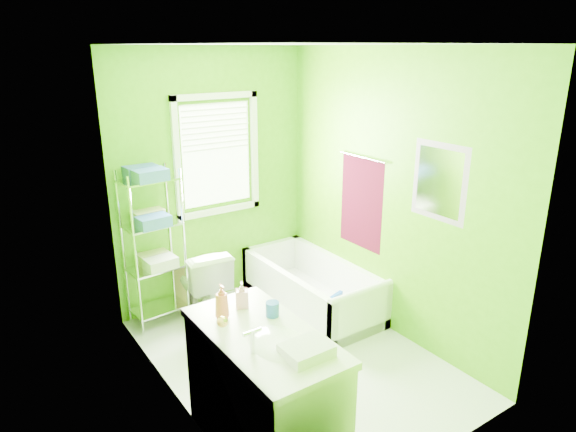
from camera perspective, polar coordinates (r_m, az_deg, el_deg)
ground at (r=4.65m, az=0.65°, el=-15.45°), size 2.90×2.90×0.00m
room_envelope at (r=4.00m, az=0.73°, el=3.28°), size 2.14×2.94×2.62m
window at (r=5.21m, az=-7.91°, el=7.42°), size 0.92×0.05×1.22m
door at (r=2.93m, az=-4.92°, el=-14.48°), size 0.09×0.80×2.00m
right_wall_decor at (r=4.70m, az=11.26°, el=2.35°), size 0.04×1.48×1.17m
bathtub at (r=5.36m, az=2.77°, el=-8.58°), size 0.73×1.57×0.51m
toilet at (r=5.16m, az=-9.56°, el=-7.26°), size 0.50×0.79×0.76m
vanity at (r=3.52m, az=-2.60°, el=-18.66°), size 0.60×1.17×1.12m
wire_shelf_unit at (r=4.97m, az=-14.71°, el=-1.55°), size 0.54×0.44×1.56m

